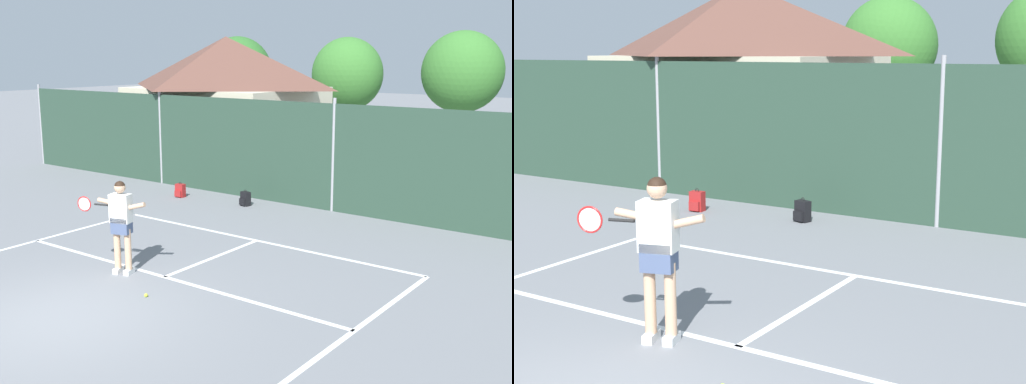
{
  "view_description": "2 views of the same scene",
  "coord_description": "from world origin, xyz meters",
  "views": [
    {
      "loc": [
        8.25,
        -5.76,
        4.21
      ],
      "look_at": [
        0.46,
        4.84,
        1.33
      ],
      "focal_mm": 44.09,
      "sensor_mm": 36.0,
      "label": 1
    },
    {
      "loc": [
        4.25,
        -3.79,
        3.17
      ],
      "look_at": [
        -1.37,
        5.39,
        1.1
      ],
      "focal_mm": 51.85,
      "sensor_mm": 36.0,
      "label": 2
    }
  ],
  "objects": [
    {
      "name": "chainlink_fence",
      "position": [
        -0.0,
        9.0,
        1.47
      ],
      "size": [
        26.09,
        0.09,
        3.09
      ],
      "color": "#284233",
      "rests_on": "ground"
    },
    {
      "name": "clubhouse_building",
      "position": [
        -6.53,
        12.5,
        2.52
      ],
      "size": [
        6.67,
        5.38,
        4.86
      ],
      "color": "beige",
      "rests_on": "ground"
    },
    {
      "name": "backpack_black",
      "position": [
        -2.3,
        8.08,
        0.19
      ],
      "size": [
        0.32,
        0.3,
        0.46
      ],
      "color": "black",
      "rests_on": "ground"
    },
    {
      "name": "backpack_red",
      "position": [
        -4.56,
        7.8,
        0.19
      ],
      "size": [
        0.29,
        0.26,
        0.46
      ],
      "color": "maroon",
      "rests_on": "ground"
    },
    {
      "name": "tennis_player",
      "position": [
        -0.81,
        2.15,
        1.11
      ],
      "size": [
        1.36,
        0.57,
        1.85
      ],
      "color": "silver",
      "rests_on": "ground"
    }
  ]
}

